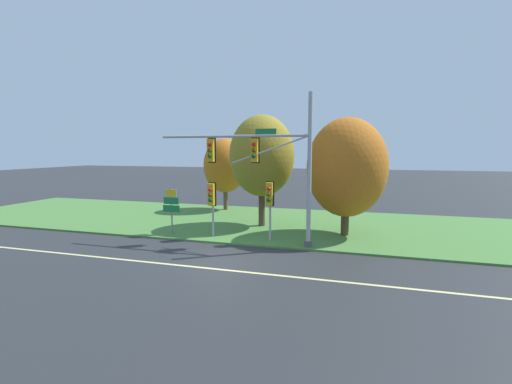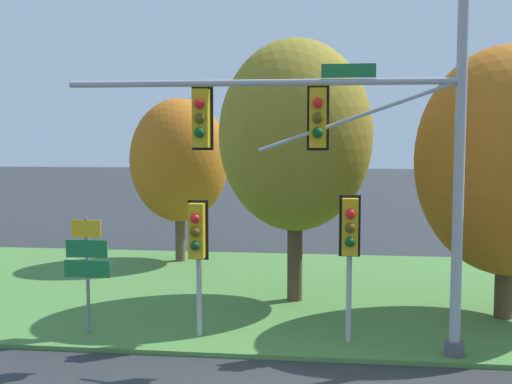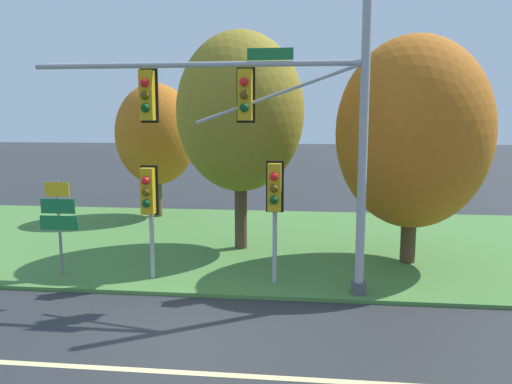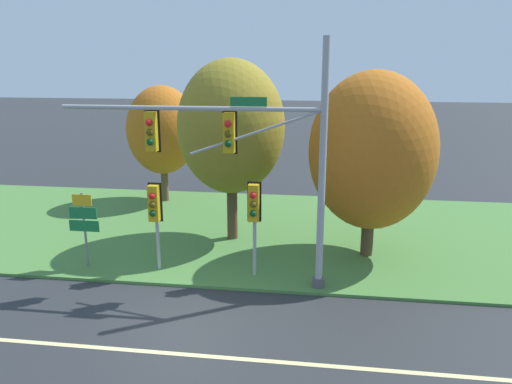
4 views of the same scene
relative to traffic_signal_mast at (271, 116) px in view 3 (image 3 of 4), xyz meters
The scene contains 10 objects.
ground_plane 5.55m from the traffic_signal_mast, 115.26° to the right, with size 160.00×160.00×0.00m, color #282B2D.
lane_stripe 6.26m from the traffic_signal_mast, 108.54° to the right, with size 36.00×0.16×0.01m, color beige.
grass_verge 7.06m from the traffic_signal_mast, 104.68° to the left, with size 48.00×11.50×0.10m, color #477A38.
traffic_signal_mast is the anchor object (origin of this frame).
pedestrian_signal_near_kerb 3.96m from the traffic_signal_mast, behind, with size 0.46×0.55×3.10m.
pedestrian_signal_further_along 2.07m from the traffic_signal_mast, 82.82° to the left, with size 0.46×0.55×3.26m.
route_sign_post 6.47m from the traffic_signal_mast, behind, with size 1.08×0.08×2.68m.
tree_nearest_road 10.89m from the traffic_signal_mast, 122.27° to the left, with size 3.53×3.53×5.86m.
tree_left_of_mast 4.32m from the traffic_signal_mast, 108.03° to the left, with size 4.16×4.16×7.14m.
tree_behind_signpost 4.99m from the traffic_signal_mast, 37.40° to the left, with size 4.51×4.51×6.74m.
Camera 3 is at (2.39, -9.21, 4.43)m, focal length 35.00 mm.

